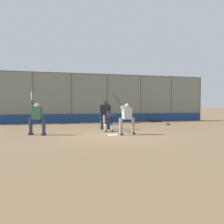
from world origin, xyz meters
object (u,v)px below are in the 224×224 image
object	(u,v)px
batter_on_deck	(37,118)
spare_bat_near_backstop	(136,123)
equipment_bag_dugout_side	(156,120)
catcher_behind_plate	(109,121)
fielding_glove_on_dirt	(168,124)
spare_bat_third_base_side	(66,124)
batter_at_plate	(127,118)
spare_bat_first_base_side	(83,123)
spare_bat_by_padding	(118,124)
umpire_home	(105,114)

from	to	relation	value
batter_on_deck	spare_bat_near_backstop	bearing A→B (deg)	-118.02
spare_bat_near_backstop	equipment_bag_dugout_side	distance (m)	2.20
catcher_behind_plate	batter_on_deck	xyz separation A→B (m)	(3.59, 0.52, 0.25)
batter_on_deck	fielding_glove_on_dirt	size ratio (longest dim) A/B	6.83
batter_on_deck	spare_bat_third_base_side	world-z (taller)	batter_on_deck
batter_at_plate	spare_bat_first_base_side	size ratio (longest dim) A/B	2.47
spare_bat_third_base_side	batter_at_plate	bearing A→B (deg)	-98.92
catcher_behind_plate	spare_bat_by_padding	distance (m)	4.39
umpire_home	equipment_bag_dugout_side	world-z (taller)	umpire_home
umpire_home	spare_bat_first_base_side	size ratio (longest dim) A/B	1.96
batter_at_plate	spare_bat_third_base_side	xyz separation A→B (m)	(2.64, -6.60, -0.77)
umpire_home	equipment_bag_dugout_side	distance (m)	6.76
spare_bat_by_padding	fielding_glove_on_dirt	distance (m)	3.62
spare_bat_by_padding	equipment_bag_dugout_side	xyz separation A→B (m)	(-3.66, -1.35, 0.12)
catcher_behind_plate	spare_bat_third_base_side	world-z (taller)	catcher_behind_plate
spare_bat_near_backstop	spare_bat_third_base_side	world-z (taller)	same
umpire_home	spare_bat_by_padding	xyz separation A→B (m)	(-1.54, -2.92, -0.86)
equipment_bag_dugout_side	spare_bat_near_backstop	bearing A→B (deg)	21.65
batter_on_deck	spare_bat_third_base_side	distance (m)	5.98
umpire_home	batter_on_deck	world-z (taller)	batter_on_deck
batter_on_deck	fielding_glove_on_dirt	world-z (taller)	batter_on_deck
batter_at_plate	umpire_home	xyz separation A→B (m)	(0.51, -2.53, 0.09)
batter_on_deck	catcher_behind_plate	bearing A→B (deg)	-146.79
spare_bat_first_base_side	catcher_behind_plate	bearing A→B (deg)	-79.73
batter_at_plate	batter_on_deck	world-z (taller)	batter_at_plate
spare_bat_near_backstop	fielding_glove_on_dirt	distance (m)	2.49
catcher_behind_plate	spare_bat_first_base_side	size ratio (longest dim) A/B	1.28
catcher_behind_plate	batter_on_deck	distance (m)	3.63
catcher_behind_plate	spare_bat_first_base_side	distance (m)	5.19
spare_bat_third_base_side	equipment_bag_dugout_side	world-z (taller)	equipment_bag_dugout_side
batter_at_plate	fielding_glove_on_dirt	bearing A→B (deg)	-149.29
spare_bat_first_base_side	batter_on_deck	bearing A→B (deg)	-115.23
catcher_behind_plate	equipment_bag_dugout_side	bearing A→B (deg)	-126.04
catcher_behind_plate	spare_bat_third_base_side	bearing A→B (deg)	-60.15
batter_on_deck	spare_bat_first_base_side	bearing A→B (deg)	-91.06
batter_at_plate	spare_bat_by_padding	size ratio (longest dim) A/B	2.64
spare_bat_by_padding	spare_bat_first_base_side	bearing A→B (deg)	132.37
batter_on_deck	spare_bat_third_base_side	bearing A→B (deg)	-79.72
batter_on_deck	equipment_bag_dugout_side	size ratio (longest dim) A/B	1.80
batter_at_plate	spare_bat_by_padding	xyz separation A→B (m)	(-1.03, -5.45, -0.77)
spare_bat_near_backstop	spare_bat_third_base_side	xyz separation A→B (m)	(5.29, -0.61, 0.00)
umpire_home	spare_bat_third_base_side	distance (m)	4.67
spare_bat_third_base_side	fielding_glove_on_dirt	xyz separation A→B (m)	(-7.08, 2.34, 0.02)
batter_at_plate	equipment_bag_dugout_side	bearing A→B (deg)	-137.65
fielding_glove_on_dirt	equipment_bag_dugout_side	size ratio (longest dim) A/B	0.26
umpire_home	spare_bat_near_backstop	size ratio (longest dim) A/B	2.06
umpire_home	fielding_glove_on_dirt	distance (m)	5.31
batter_at_plate	spare_bat_near_backstop	world-z (taller)	batter_at_plate
fielding_glove_on_dirt	spare_bat_by_padding	bearing A→B (deg)	-19.25
batter_at_plate	spare_bat_first_base_side	world-z (taller)	batter_at_plate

